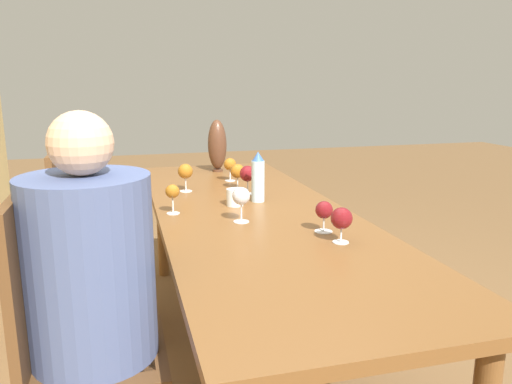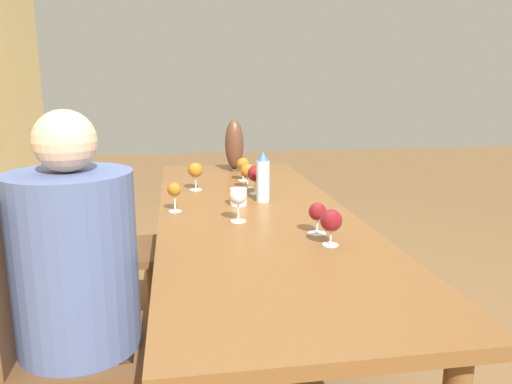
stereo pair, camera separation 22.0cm
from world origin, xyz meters
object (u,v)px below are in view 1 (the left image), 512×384
(vase, at_px, (217,145))
(wine_glass_3, at_px, (324,211))
(person_near, at_px, (98,297))
(water_bottle, at_px, (258,178))
(wine_glass_4, at_px, (172,192))
(chair_far, at_px, (87,244))
(wine_glass_6, at_px, (241,197))
(wine_glass_2, at_px, (248,174))
(water_tumbler, at_px, (235,197))
(chair_near, at_px, (70,339))
(wine_glass_0, at_px, (230,165))
(wine_glass_5, at_px, (342,219))
(wine_glass_1, at_px, (185,172))
(wine_glass_7, at_px, (237,171))

(vase, bearing_deg, wine_glass_3, -173.83)
(person_near, bearing_deg, wine_glass_3, -76.87)
(water_bottle, xyz_separation_m, wine_glass_4, (-0.12, 0.43, -0.02))
(wine_glass_4, relative_size, chair_far, 0.14)
(wine_glass_6, bearing_deg, wine_glass_2, -17.13)
(water_tumbler, height_order, person_near, person_near)
(person_near, bearing_deg, chair_near, 90.00)
(water_bottle, bearing_deg, wine_glass_2, 3.42)
(water_bottle, distance_m, wine_glass_0, 0.53)
(wine_glass_6, distance_m, person_near, 0.73)
(vase, distance_m, wine_glass_0, 0.34)
(water_bottle, height_order, wine_glass_3, water_bottle)
(vase, relative_size, person_near, 0.27)
(wine_glass_0, bearing_deg, wine_glass_5, -172.98)
(vase, xyz_separation_m, wine_glass_2, (-0.69, -0.03, -0.07))
(wine_glass_5, height_order, person_near, person_near)
(wine_glass_1, height_order, wine_glass_2, same)
(wine_glass_4, bearing_deg, vase, -21.65)
(wine_glass_5, relative_size, person_near, 0.11)
(wine_glass_4, distance_m, person_near, 0.72)
(wine_glass_1, relative_size, wine_glass_2, 1.00)
(water_bottle, distance_m, wine_glass_1, 0.45)
(wine_glass_1, distance_m, chair_near, 1.23)
(water_bottle, distance_m, wine_glass_6, 0.37)
(wine_glass_0, height_order, wine_glass_3, wine_glass_0)
(wine_glass_3, distance_m, wine_glass_6, 0.36)
(water_tumbler, relative_size, wine_glass_6, 0.54)
(wine_glass_0, relative_size, wine_glass_1, 0.91)
(wine_glass_1, bearing_deg, person_near, 158.52)
(water_tumbler, xyz_separation_m, wine_glass_6, (-0.28, 0.04, 0.07))
(wine_glass_6, relative_size, wine_glass_7, 1.09)
(wine_glass_1, bearing_deg, wine_glass_0, -53.34)
(wine_glass_1, bearing_deg, wine_glass_5, -156.46)
(vase, xyz_separation_m, person_near, (-1.61, 0.70, -0.26))
(vase, bearing_deg, wine_glass_2, -177.79)
(wine_glass_2, height_order, wine_glass_6, same)
(water_bottle, bearing_deg, vase, 2.45)
(wine_glass_0, xyz_separation_m, chair_near, (-1.28, 0.80, -0.32))
(vase, distance_m, wine_glass_7, 0.55)
(vase, relative_size, chair_far, 0.34)
(water_tumbler, relative_size, wine_glass_5, 0.61)
(water_tumbler, bearing_deg, wine_glass_4, 103.50)
(wine_glass_7, xyz_separation_m, person_near, (-1.06, 0.70, -0.18))
(water_tumbler, height_order, wine_glass_6, wine_glass_6)
(chair_far, bearing_deg, wine_glass_2, -94.07)
(wine_glass_4, relative_size, wine_glass_6, 0.90)
(wine_glass_4, bearing_deg, wine_glass_3, -128.29)
(wine_glass_7, bearing_deg, water_bottle, -174.56)
(wine_glass_0, relative_size, wine_glass_3, 1.10)
(wine_glass_2, bearing_deg, wine_glass_4, 124.89)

